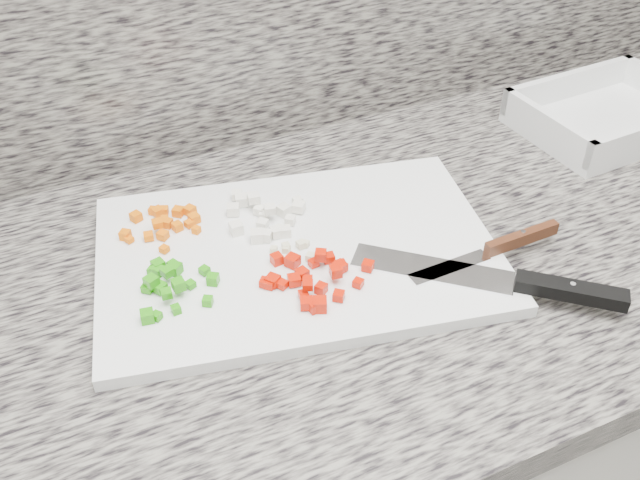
{
  "coord_description": "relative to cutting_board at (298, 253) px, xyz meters",
  "views": [
    {
      "loc": [
        -0.26,
        0.86,
        1.45
      ],
      "look_at": [
        0.0,
        1.44,
        0.94
      ],
      "focal_mm": 40.0,
      "sensor_mm": 36.0,
      "label": 1
    }
  ],
  "objects": [
    {
      "name": "garlic_pile",
      "position": [
        -0.01,
        -0.01,
        0.01
      ],
      "size": [
        0.05,
        0.04,
        0.01
      ],
      "color": "beige",
      "rests_on": "cutting_board"
    },
    {
      "name": "red_pepper_pile",
      "position": [
        -0.01,
        -0.07,
        0.02
      ],
      "size": [
        0.13,
        0.11,
        0.02
      ],
      "color": "#BF1502",
      "rests_on": "cutting_board"
    },
    {
      "name": "carrot_pile",
      "position": [
        -0.13,
        0.11,
        0.01
      ],
      "size": [
        0.1,
        0.09,
        0.02
      ],
      "color": "#E46204",
      "rests_on": "cutting_board"
    },
    {
      "name": "countertop",
      "position": [
        0.02,
        -0.02,
        -0.03
      ],
      "size": [
        3.96,
        0.64,
        0.04
      ],
      "primitive_type": "cube",
      "color": "slate",
      "rests_on": "cabinet"
    },
    {
      "name": "chef_knife",
      "position": [
        0.2,
        -0.17,
        0.01
      ],
      "size": [
        0.25,
        0.22,
        0.02
      ],
      "rotation": [
        0.0,
        0.0,
        -0.72
      ],
      "color": "white",
      "rests_on": "cutting_board"
    },
    {
      "name": "tray",
      "position": [
        0.55,
        0.09,
        0.01
      ],
      "size": [
        0.27,
        0.2,
        0.05
      ],
      "rotation": [
        0.0,
        0.0,
        0.05
      ],
      "color": "silver",
      "rests_on": "countertop"
    },
    {
      "name": "onion_pile",
      "position": [
        -0.02,
        0.07,
        0.02
      ],
      "size": [
        0.1,
        0.11,
        0.02
      ],
      "color": "white",
      "rests_on": "cutting_board"
    },
    {
      "name": "green_pepper_pile",
      "position": [
        -0.16,
        -0.01,
        0.02
      ],
      "size": [
        0.1,
        0.09,
        0.02
      ],
      "color": "#258D0C",
      "rests_on": "cutting_board"
    },
    {
      "name": "paring_knife",
      "position": [
        0.22,
        -0.1,
        0.01
      ],
      "size": [
        0.2,
        0.02,
        0.02
      ],
      "rotation": [
        0.0,
        0.0,
        0.03
      ],
      "color": "white",
      "rests_on": "cutting_board"
    },
    {
      "name": "cutting_board",
      "position": [
        0.0,
        0.0,
        0.0
      ],
      "size": [
        0.52,
        0.4,
        0.02
      ],
      "primitive_type": "cube",
      "rotation": [
        0.0,
        0.0,
        -0.21
      ],
      "color": "silver",
      "rests_on": "countertop"
    }
  ]
}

